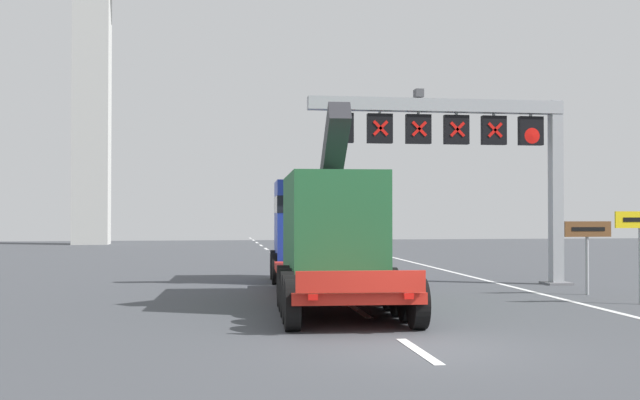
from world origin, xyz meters
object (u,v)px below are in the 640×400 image
object	(u,v)px
tourist_info_sign_brown	(588,239)
overhead_lane_gantry	(469,138)
bridge_pylon_distant	(92,23)
heavy_haul_truck_red	(322,229)

from	to	relation	value
tourist_info_sign_brown	overhead_lane_gantry	bearing A→B (deg)	127.29
overhead_lane_gantry	bridge_pylon_distant	distance (m)	43.19
bridge_pylon_distant	tourist_info_sign_brown	bearing A→B (deg)	-62.68
overhead_lane_gantry	heavy_haul_truck_red	size ratio (longest dim) A/B	0.65
heavy_haul_truck_red	tourist_info_sign_brown	world-z (taller)	heavy_haul_truck_red
bridge_pylon_distant	heavy_haul_truck_red	bearing A→B (deg)	-71.58
heavy_haul_truck_red	bridge_pylon_distant	world-z (taller)	bridge_pylon_distant
heavy_haul_truck_red	tourist_info_sign_brown	bearing A→B (deg)	-11.26
heavy_haul_truck_red	bridge_pylon_distant	size ratio (longest dim) A/B	0.41
overhead_lane_gantry	tourist_info_sign_brown	bearing A→B (deg)	-52.71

